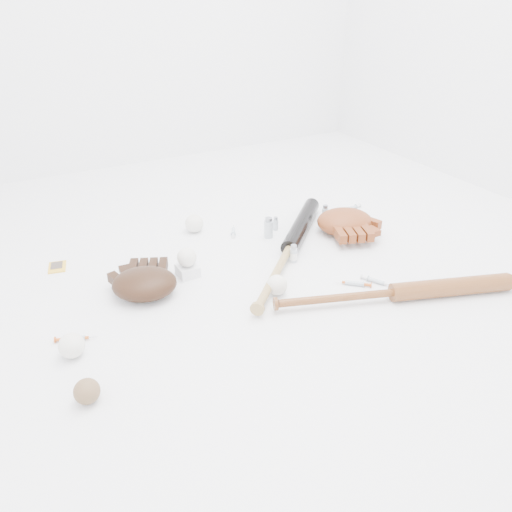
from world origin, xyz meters
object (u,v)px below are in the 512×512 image
glove_dark (144,283)px  pedestal (188,270)px  bat_dark (289,248)px  bat_wood (394,292)px

glove_dark → pedestal: size_ratio=3.57×
bat_dark → bat_wood: size_ratio=1.06×
bat_dark → glove_dark: 0.60m
bat_dark → pedestal: bearing=128.7°
bat_dark → glove_dark: size_ratio=3.53×
glove_dark → bat_dark: bearing=24.5°
bat_dark → pedestal: bat_dark is taller
bat_wood → glove_dark: glove_dark is taller
bat_dark → pedestal: size_ratio=12.62×
bat_wood → glove_dark: size_ratio=3.33×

